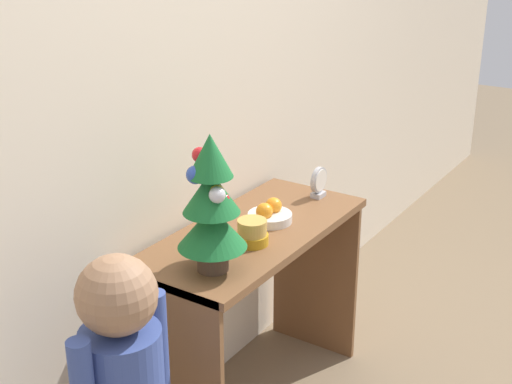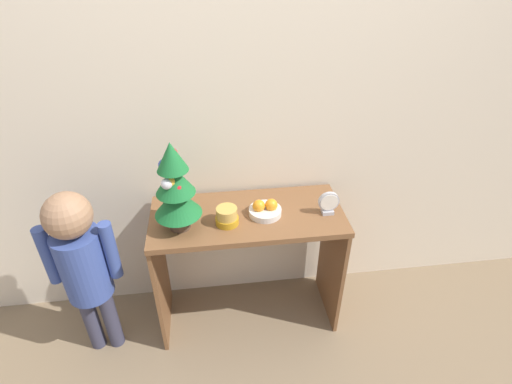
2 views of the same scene
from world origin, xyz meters
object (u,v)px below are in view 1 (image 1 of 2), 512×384
mini_tree (211,204)px  child_figure (124,380)px  desk_clock (319,183)px  fruit_bowl (270,214)px  singing_bowl (252,233)px

mini_tree → child_figure: size_ratio=0.45×
desk_clock → child_figure: 1.22m
fruit_bowl → singing_bowl: (-0.19, -0.05, 0.01)m
mini_tree → desk_clock: 0.75m
mini_tree → desk_clock: mini_tree is taller
desk_clock → child_figure: size_ratio=0.12×
singing_bowl → desk_clock: 0.51m
desk_clock → fruit_bowl: bearing=173.7°
fruit_bowl → singing_bowl: singing_bowl is taller
singing_bowl → mini_tree: bearing=179.8°
child_figure → mini_tree: bearing=5.7°
fruit_bowl → singing_bowl: bearing=-165.2°
singing_bowl → desk_clock: size_ratio=0.90×
mini_tree → singing_bowl: 0.29m
singing_bowl → child_figure: (-0.70, -0.05, -0.15)m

